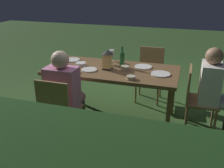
{
  "coord_description": "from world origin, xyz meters",
  "views": [
    {
      "loc": [
        -0.98,
        3.15,
        1.87
      ],
      "look_at": [
        0.0,
        0.0,
        0.53
      ],
      "focal_mm": 40.59,
      "sensor_mm": 36.0,
      "label": 1
    }
  ],
  "objects_px": {
    "bowl_bread": "(131,77)",
    "wine_glass_b": "(59,58)",
    "dining_table": "(112,73)",
    "person_in_pink": "(65,90)",
    "plate_d": "(89,70)",
    "wine_glass_a": "(112,53)",
    "chair_side_right_b": "(58,109)",
    "plate_a": "(72,60)",
    "wine_glass_c": "(107,56)",
    "wine_glass_d": "(64,60)",
    "green_bottle_on_table": "(122,59)",
    "chair_head_near": "(197,97)",
    "bowl_olives": "(81,64)",
    "plate_c": "(143,67)",
    "chair_side_left_a": "(150,71)",
    "person_in_cream": "(215,88)",
    "plate_b": "(161,74)",
    "bowl_salad": "(125,68)",
    "lantern_centerpiece": "(107,59)"
  },
  "relations": [
    {
      "from": "dining_table",
      "to": "chair_head_near",
      "type": "height_order",
      "value": "chair_head_near"
    },
    {
      "from": "chair_side_left_a",
      "to": "wine_glass_c",
      "type": "relative_size",
      "value": 5.15
    },
    {
      "from": "bowl_bread",
      "to": "plate_a",
      "type": "bearing_deg",
      "value": -26.52
    },
    {
      "from": "wine_glass_b",
      "to": "bowl_olives",
      "type": "height_order",
      "value": "wine_glass_b"
    },
    {
      "from": "chair_side_right_b",
      "to": "plate_a",
      "type": "xyz_separation_m",
      "value": [
        0.29,
        -1.02,
        0.28
      ]
    },
    {
      "from": "plate_a",
      "to": "wine_glass_b",
      "type": "bearing_deg",
      "value": 83.88
    },
    {
      "from": "plate_a",
      "to": "bowl_olives",
      "type": "bearing_deg",
      "value": 139.64
    },
    {
      "from": "chair_side_right_b",
      "to": "wine_glass_b",
      "type": "height_order",
      "value": "wine_glass_b"
    },
    {
      "from": "dining_table",
      "to": "plate_c",
      "type": "height_order",
      "value": "plate_c"
    },
    {
      "from": "wine_glass_b",
      "to": "bowl_bread",
      "type": "height_order",
      "value": "wine_glass_b"
    },
    {
      "from": "plate_c",
      "to": "person_in_pink",
      "type": "bearing_deg",
      "value": 45.42
    },
    {
      "from": "chair_side_left_a",
      "to": "person_in_cream",
      "type": "bearing_deg",
      "value": 138.94
    },
    {
      "from": "chair_side_right_b",
      "to": "plate_b",
      "type": "relative_size",
      "value": 3.45
    },
    {
      "from": "person_in_cream",
      "to": "bowl_salad",
      "type": "height_order",
      "value": "person_in_cream"
    },
    {
      "from": "wine_glass_c",
      "to": "wine_glass_d",
      "type": "height_order",
      "value": "same"
    },
    {
      "from": "person_in_pink",
      "to": "bowl_bread",
      "type": "xyz_separation_m",
      "value": [
        -0.75,
        -0.31,
        0.14
      ]
    },
    {
      "from": "dining_table",
      "to": "wine_glass_b",
      "type": "relative_size",
      "value": 10.66
    },
    {
      "from": "green_bottle_on_table",
      "to": "wine_glass_c",
      "type": "bearing_deg",
      "value": -13.58
    },
    {
      "from": "wine_glass_c",
      "to": "plate_b",
      "type": "height_order",
      "value": "wine_glass_c"
    },
    {
      "from": "plate_b",
      "to": "plate_d",
      "type": "bearing_deg",
      "value": 7.08
    },
    {
      "from": "wine_glass_b",
      "to": "plate_d",
      "type": "relative_size",
      "value": 0.78
    },
    {
      "from": "wine_glass_a",
      "to": "plate_c",
      "type": "bearing_deg",
      "value": 161.76
    },
    {
      "from": "person_in_pink",
      "to": "wine_glass_a",
      "type": "xyz_separation_m",
      "value": [
        -0.29,
        -0.98,
        0.24
      ]
    },
    {
      "from": "bowl_bread",
      "to": "chair_head_near",
      "type": "bearing_deg",
      "value": -158.67
    },
    {
      "from": "chair_head_near",
      "to": "bowl_salad",
      "type": "distance_m",
      "value": 1.01
    },
    {
      "from": "wine_glass_a",
      "to": "plate_b",
      "type": "xyz_separation_m",
      "value": [
        -0.78,
        0.4,
        -0.11
      ]
    },
    {
      "from": "chair_side_right_b",
      "to": "wine_glass_c",
      "type": "bearing_deg",
      "value": -104.9
    },
    {
      "from": "chair_side_left_a",
      "to": "chair_head_near",
      "type": "bearing_deg",
      "value": 132.26
    },
    {
      "from": "wine_glass_d",
      "to": "plate_c",
      "type": "distance_m",
      "value": 1.09
    },
    {
      "from": "wine_glass_b",
      "to": "plate_b",
      "type": "height_order",
      "value": "wine_glass_b"
    },
    {
      "from": "bowl_bread",
      "to": "wine_glass_b",
      "type": "bearing_deg",
      "value": -10.14
    },
    {
      "from": "person_in_pink",
      "to": "chair_side_left_a",
      "type": "height_order",
      "value": "person_in_pink"
    },
    {
      "from": "person_in_pink",
      "to": "bowl_salad",
      "type": "bearing_deg",
      "value": -133.73
    },
    {
      "from": "dining_table",
      "to": "wine_glass_a",
      "type": "distance_m",
      "value": 0.42
    },
    {
      "from": "lantern_centerpiece",
      "to": "plate_b",
      "type": "height_order",
      "value": "lantern_centerpiece"
    },
    {
      "from": "wine_glass_d",
      "to": "plate_b",
      "type": "height_order",
      "value": "wine_glass_d"
    },
    {
      "from": "chair_side_left_a",
      "to": "wine_glass_c",
      "type": "height_order",
      "value": "wine_glass_c"
    },
    {
      "from": "wine_glass_b",
      "to": "plate_b",
      "type": "bearing_deg",
      "value": -176.35
    },
    {
      "from": "person_in_pink",
      "to": "bowl_bread",
      "type": "distance_m",
      "value": 0.82
    },
    {
      "from": "bowl_bread",
      "to": "plate_b",
      "type": "bearing_deg",
      "value": -139.15
    },
    {
      "from": "wine_glass_b",
      "to": "plate_c",
      "type": "relative_size",
      "value": 0.7
    },
    {
      "from": "plate_b",
      "to": "bowl_bread",
      "type": "xyz_separation_m",
      "value": [
        0.33,
        0.28,
        0.02
      ]
    },
    {
      "from": "dining_table",
      "to": "plate_b",
      "type": "height_order",
      "value": "plate_b"
    },
    {
      "from": "plate_c",
      "to": "bowl_olives",
      "type": "bearing_deg",
      "value": 12.36
    },
    {
      "from": "dining_table",
      "to": "chair_side_left_a",
      "type": "relative_size",
      "value": 2.07
    },
    {
      "from": "person_in_cream",
      "to": "person_in_pink",
      "type": "height_order",
      "value": "same"
    },
    {
      "from": "person_in_pink",
      "to": "plate_d",
      "type": "distance_m",
      "value": 0.51
    },
    {
      "from": "chair_head_near",
      "to": "bowl_bread",
      "type": "bearing_deg",
      "value": 21.33
    },
    {
      "from": "chair_side_right_b",
      "to": "bowl_olives",
      "type": "xyz_separation_m",
      "value": [
        0.06,
        -0.82,
        0.3
      ]
    },
    {
      "from": "chair_side_right_b",
      "to": "bowl_bread",
      "type": "height_order",
      "value": "chair_side_right_b"
    }
  ]
}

